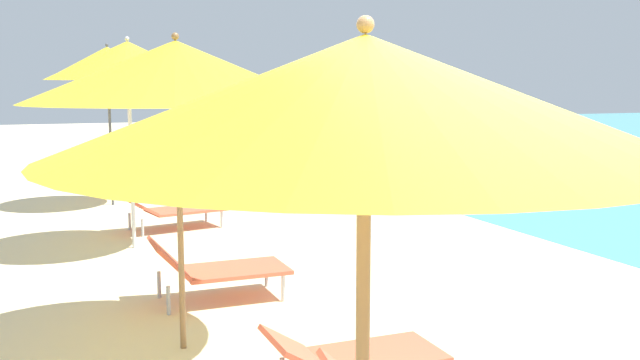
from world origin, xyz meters
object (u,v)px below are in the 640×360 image
Objects in this scene: umbrella_third at (128,61)px; lounger_farthest_shoreside at (147,178)px; lounger_second_inland at (353,354)px; umbrella_nearest at (365,97)px; lounger_third_shoreside at (172,209)px; lounger_second_shoreside at (216,267)px; umbrella_farthest at (107,62)px; umbrella_second at (176,72)px.

umbrella_third is 5.25m from lounger_farthest_shoreside.
lounger_second_inland is 0.90× the size of lounger_farthest_shoreside.
umbrella_nearest is at bearing -90.99° from umbrella_third.
lounger_farthest_shoreside reaches higher than lounger_third_shoreside.
umbrella_nearest is 1.76× the size of lounger_second_shoreside.
lounger_second_shoreside is 0.83× the size of lounger_third_shoreside.
umbrella_farthest reaches higher than umbrella_nearest.
umbrella_third is at bearing 88.51° from umbrella_second.
umbrella_farthest reaches higher than lounger_second_inland.
umbrella_nearest is 5.06m from lounger_second_shoreside.
lounger_farthest_shoreside is at bearing 87.39° from lounger_second_shoreside.
umbrella_second is at bearing -115.24° from lounger_second_shoreside.
umbrella_second is at bearing 89.57° from umbrella_nearest.
umbrella_second is 0.89× the size of umbrella_farthest.
umbrella_third is (0.13, 7.38, 0.35)m from umbrella_nearest.
lounger_second_shoreside is (0.60, 4.70, -1.78)m from umbrella_nearest.
lounger_second_inland is (0.42, -2.41, -0.10)m from lounger_second_shoreside.
lounger_third_shoreside is at bearing 84.40° from umbrella_nearest.
umbrella_second is 7.55m from umbrella_farthest.
lounger_second_shoreside is 1.06× the size of lounger_second_inland.
umbrella_second is at bearing 129.30° from lounger_second_inland.
lounger_second_shoreside reaches higher than lounger_farthest_shoreside.
lounger_second_inland is 0.79× the size of lounger_third_shoreside.
lounger_second_shoreside reaches higher than lounger_second_inland.
umbrella_nearest is 8.67m from lounger_third_shoreside.
umbrella_third is at bearing 100.35° from lounger_second_shoreside.
umbrella_farthest is (-0.38, 6.35, 2.23)m from lounger_second_shoreside.
umbrella_farthest reaches higher than lounger_farthest_shoreside.
lounger_second_inland is at bearing 65.96° from umbrella_nearest.
umbrella_second is 0.92× the size of umbrella_third.
umbrella_farthest is at bearing 95.34° from lounger_second_inland.
lounger_third_shoreside is 1.14× the size of lounger_farthest_shoreside.
umbrella_farthest reaches higher than umbrella_second.
umbrella_third is 1.71× the size of lounger_third_shoreside.
umbrella_third is 2.51m from lounger_third_shoreside.
lounger_second_inland is 0.46× the size of umbrella_third.
lounger_second_inland is at bearing -99.06° from lounger_third_shoreside.
lounger_farthest_shoreside is at bearing 53.66° from umbrella_farthest.
umbrella_farthest reaches higher than umbrella_third.
lounger_second_shoreside is 7.41m from lounger_farthest_shoreside.
lounger_third_shoreside is 3.50m from umbrella_farthest.
umbrella_farthest is at bearing 88.59° from umbrella_third.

